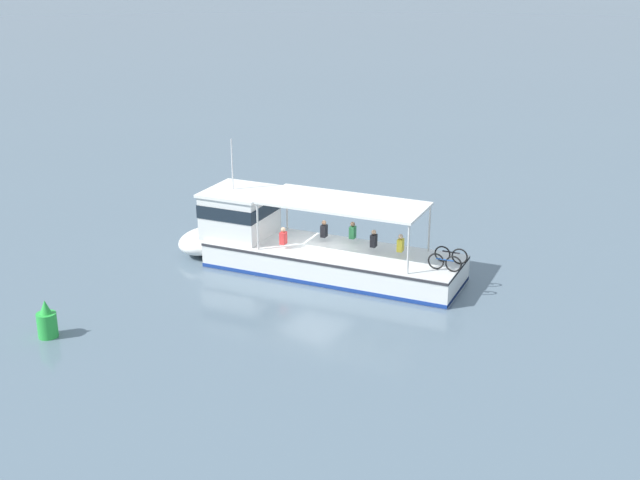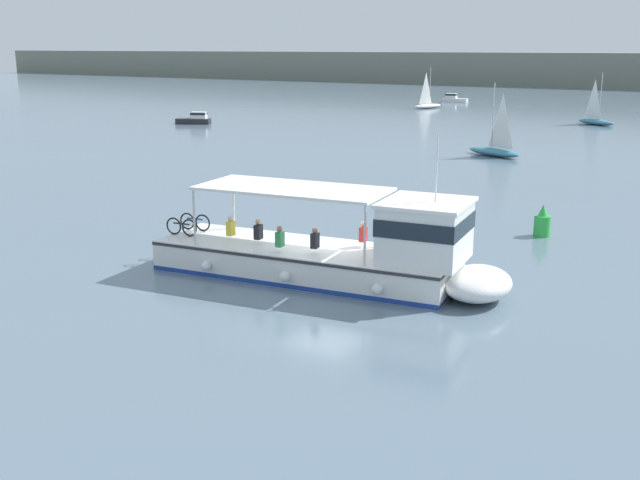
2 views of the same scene
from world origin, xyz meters
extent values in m
plane|color=slate|center=(0.00, 0.00, 0.00)|extent=(400.00, 400.00, 0.00)
cube|color=white|center=(-0.65, -0.46, 0.55)|extent=(11.15, 4.75, 1.10)
ellipsoid|color=white|center=(5.49, 0.45, 0.55)|extent=(2.61, 3.23, 1.01)
cube|color=navy|center=(-0.65, -0.46, 0.10)|extent=(11.16, 4.79, 0.16)
cube|color=#2D2D33|center=(-0.65, -0.46, 1.02)|extent=(11.16, 4.81, 0.10)
cube|color=white|center=(3.71, 0.18, 2.05)|extent=(2.97, 3.07, 1.90)
cube|color=#19232D|center=(3.71, 0.18, 2.38)|extent=(3.02, 3.14, 0.56)
cube|color=white|center=(3.71, 0.18, 3.06)|extent=(3.15, 3.25, 0.12)
cube|color=white|center=(-1.09, -0.53, 3.15)|extent=(7.06, 3.89, 0.10)
cylinder|color=silver|center=(1.93, 1.29, 2.10)|extent=(0.08, 0.08, 2.00)
cylinder|color=silver|center=(2.32, -1.40, 2.10)|extent=(0.08, 0.08, 2.00)
cylinder|color=silver|center=(-4.50, 0.34, 2.10)|extent=(0.08, 0.08, 2.00)
cylinder|color=silver|center=(-4.11, -2.35, 2.10)|extent=(0.08, 0.08, 2.00)
cylinder|color=silver|center=(4.00, 0.23, 4.22)|extent=(0.06, 0.06, 2.20)
sphere|color=white|center=(2.98, -1.72, 0.50)|extent=(0.36, 0.36, 0.36)
sphere|color=white|center=(-0.29, -2.21, 0.50)|extent=(0.36, 0.36, 0.36)
sphere|color=white|center=(-3.35, -2.66, 0.50)|extent=(0.36, 0.36, 0.36)
torus|color=black|center=(-5.21, -0.68, 1.43)|extent=(0.66, 0.16, 0.66)
torus|color=black|center=(-5.90, -0.78, 1.43)|extent=(0.66, 0.16, 0.66)
cylinder|color=#1E478C|center=(-5.56, -0.73, 1.55)|extent=(0.70, 0.16, 0.06)
torus|color=black|center=(-5.08, -1.57, 1.43)|extent=(0.66, 0.16, 0.66)
torus|color=black|center=(-5.77, -1.67, 1.43)|extent=(0.66, 0.16, 0.66)
cylinder|color=#232328|center=(-5.43, -1.62, 1.55)|extent=(0.70, 0.16, 0.06)
cube|color=yellow|center=(-3.37, -1.23, 1.56)|extent=(0.26, 0.35, 0.52)
sphere|color=beige|center=(-3.37, -1.23, 1.93)|extent=(0.20, 0.20, 0.20)
cube|color=black|center=(-2.20, -1.12, 1.56)|extent=(0.26, 0.35, 0.52)
sphere|color=tan|center=(-2.20, -1.12, 1.93)|extent=(0.20, 0.20, 0.20)
cube|color=#338C4C|center=(-0.94, -1.55, 1.56)|extent=(0.26, 0.35, 0.52)
sphere|color=#9E7051|center=(-0.94, -1.55, 1.93)|extent=(0.20, 0.20, 0.20)
cube|color=black|center=(0.18, -1.05, 1.56)|extent=(0.26, 0.35, 0.52)
sphere|color=#9E7051|center=(0.18, -1.05, 1.93)|extent=(0.20, 0.20, 0.20)
cube|color=red|center=(1.13, 0.62, 1.56)|extent=(0.26, 0.35, 0.52)
sphere|color=tan|center=(1.13, 0.62, 1.93)|extent=(0.20, 0.20, 0.20)
cylinder|color=green|center=(4.71, 9.99, 0.45)|extent=(0.70, 0.70, 0.90)
cone|color=green|center=(4.71, 9.99, 1.15)|extent=(0.42, 0.42, 0.50)
camera|label=1|loc=(-17.53, 26.98, 13.14)|focal=46.41mm
camera|label=2|loc=(13.80, -21.83, 7.98)|focal=42.24mm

